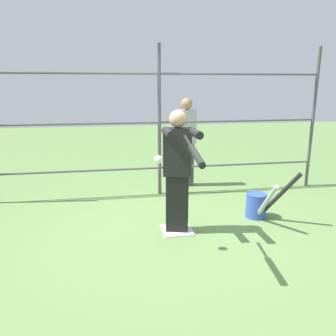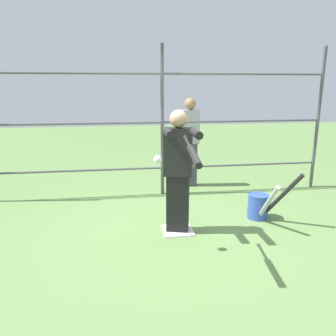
# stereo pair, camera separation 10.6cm
# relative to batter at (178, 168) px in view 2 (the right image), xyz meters

# --- Properties ---
(ground_plane) EXTENTS (24.00, 24.00, 0.00)m
(ground_plane) POSITION_rel_batter_xyz_m (0.00, -0.02, -0.88)
(ground_plane) COLOR #608447
(home_plate) EXTENTS (0.40, 0.40, 0.02)m
(home_plate) POSITION_rel_batter_xyz_m (0.00, -0.02, -0.87)
(home_plate) COLOR white
(home_plate) RESTS_ON ground
(fence_backstop) EXTENTS (5.89, 0.06, 2.59)m
(fence_backstop) POSITION_rel_batter_xyz_m (0.00, -1.62, 0.42)
(fence_backstop) COLOR #4C4C51
(fence_backstop) RESTS_ON ground
(batter) EXTENTS (0.41, 0.62, 1.63)m
(batter) POSITION_rel_batter_xyz_m (0.00, 0.00, 0.00)
(batter) COLOR black
(batter) RESTS_ON ground
(baseball_bat_swinging) EXTENTS (0.11, 0.92, 0.17)m
(baseball_bat_swinging) POSITION_rel_batter_xyz_m (0.03, 0.97, 0.40)
(baseball_bat_swinging) COLOR black
(softball_in_flight) EXTENTS (0.10, 0.10, 0.10)m
(softball_in_flight) POSITION_rel_batter_xyz_m (0.32, 0.49, 0.24)
(softball_in_flight) COLOR white
(bat_bucket) EXTENTS (0.60, 0.79, 0.78)m
(bat_bucket) POSITION_rel_batter_xyz_m (-1.27, -0.24, -0.66)
(bat_bucket) COLOR #3351B2
(bat_bucket) RESTS_ON ground
(bystander_behind_fence) EXTENTS (0.35, 0.22, 1.69)m
(bystander_behind_fence) POSITION_rel_batter_xyz_m (-0.58, -2.05, 0.00)
(bystander_behind_fence) COLOR #3F3F47
(bystander_behind_fence) RESTS_ON ground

